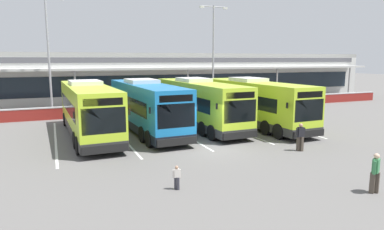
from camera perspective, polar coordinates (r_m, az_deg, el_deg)
The scene contains 17 objects.
ground_plane at distance 20.35m, azimuth 3.01°, elevation -5.73°, with size 200.00×200.00×0.00m, color #605E5B.
terminal_building at distance 45.52m, azimuth -11.60°, elevation 6.24°, with size 70.00×13.00×6.00m.
red_barrier_wall at distance 33.68m, azimuth -7.53°, elevation 1.15°, with size 60.00×0.40×1.10m.
coach_bus_leftmost at distance 24.53m, azimuth -16.83°, elevation 0.72°, with size 3.25×12.23×3.78m.
coach_bus_left_centre at distance 25.32m, azimuth -7.66°, elevation 1.30°, with size 3.25×12.23×3.78m.
coach_bus_centre at distance 26.80m, azimuth 1.11°, elevation 1.81°, with size 3.25×12.23×3.78m.
coach_bus_right_centre at distance 27.65m, azimuth 10.31°, elevation 1.90°, with size 3.25×12.23×3.78m.
bay_stripe_far_west at distance 24.34m, azimuth -21.70°, elevation -3.87°, with size 0.14×13.00×0.01m, color silver.
bay_stripe_west at distance 24.70m, azimuth -11.92°, elevation -3.22°, with size 0.14×13.00×0.01m, color silver.
bay_stripe_mid_west at distance 25.75m, azimuth -2.68°, elevation -2.52°, with size 0.14×13.00×0.01m, color silver.
bay_stripe_centre at distance 27.41m, azimuth 5.62°, elevation -1.84°, with size 0.14×13.00×0.01m, color silver.
bay_stripe_mid_east at distance 29.58m, azimuth 12.85°, elevation -1.21°, with size 0.14×13.00×0.01m, color silver.
pedestrian_in_dark_coat at distance 15.48m, azimuth 28.14°, elevation -8.31°, with size 0.52×0.35×1.62m.
pedestrian_child at distance 14.16m, azimuth -2.55°, elevation -10.19°, with size 0.33×0.21×1.00m.
pedestrian_near_bin at distance 20.76m, azimuth 17.54°, elevation -3.36°, with size 0.54×0.34×1.62m.
lamp_post_west at distance 35.03m, azimuth -22.76°, elevation 10.24°, with size 3.24×0.28×11.00m.
lamp_post_centre at distance 38.49m, azimuth 3.56°, elevation 10.77°, with size 3.24×0.28×11.00m.
Camera 1 is at (-8.40, -17.77, 5.25)m, focal length 32.14 mm.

